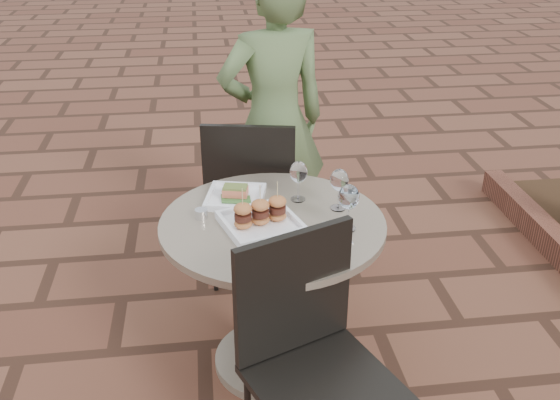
{
  "coord_description": "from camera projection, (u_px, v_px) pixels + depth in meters",
  "views": [
    {
      "loc": [
        -0.36,
        -1.88,
        1.94
      ],
      "look_at": [
        -0.08,
        0.26,
        0.82
      ],
      "focal_mm": 40.0,
      "sensor_mm": 36.0,
      "label": 1
    }
  ],
  "objects": [
    {
      "name": "cafe_table",
      "position": [
        273.0,
        272.0,
        2.58
      ],
      "size": [
        0.9,
        0.9,
        0.73
      ],
      "color": "gray",
      "rests_on": "ground"
    },
    {
      "name": "chair_far",
      "position": [
        252.0,
        190.0,
        3.12
      ],
      "size": [
        0.52,
        0.52,
        0.93
      ],
      "rotation": [
        0.0,
        0.0,
        2.95
      ],
      "color": "black",
      "rests_on": "ground"
    },
    {
      "name": "chair_near",
      "position": [
        310.0,
        345.0,
        2.08
      ],
      "size": [
        0.58,
        0.58,
        0.93
      ],
      "rotation": [
        0.0,
        0.0,
        0.39
      ],
      "color": "black",
      "rests_on": "ground"
    },
    {
      "name": "diner",
      "position": [
        274.0,
        123.0,
        3.24
      ],
      "size": [
        0.66,
        0.51,
        1.61
      ],
      "primitive_type": "imported",
      "rotation": [
        0.0,
        0.0,
        3.37
      ],
      "color": "#4C6236",
      "rests_on": "ground"
    },
    {
      "name": "plate_salmon",
      "position": [
        236.0,
        196.0,
        2.62
      ],
      "size": [
        0.28,
        0.28,
        0.07
      ],
      "rotation": [
        0.0,
        0.0,
        -0.23
      ],
      "color": "white",
      "rests_on": "cafe_table"
    },
    {
      "name": "plate_sliders",
      "position": [
        260.0,
        218.0,
        2.41
      ],
      "size": [
        0.35,
        0.35,
        0.18
      ],
      "rotation": [
        0.0,
        0.0,
        0.31
      ],
      "color": "white",
      "rests_on": "cafe_table"
    },
    {
      "name": "plate_tuna",
      "position": [
        283.0,
        255.0,
        2.22
      ],
      "size": [
        0.27,
        0.27,
        0.03
      ],
      "rotation": [
        0.0,
        0.0,
        -0.27
      ],
      "color": "white",
      "rests_on": "cafe_table"
    },
    {
      "name": "wine_glass_right",
      "position": [
        349.0,
        198.0,
        2.35
      ],
      "size": [
        0.08,
        0.08,
        0.19
      ],
      "color": "white",
      "rests_on": "cafe_table"
    },
    {
      "name": "wine_glass_mid",
      "position": [
        298.0,
        173.0,
        2.58
      ],
      "size": [
        0.07,
        0.07,
        0.17
      ],
      "color": "white",
      "rests_on": "cafe_table"
    },
    {
      "name": "wine_glass_far",
      "position": [
        339.0,
        181.0,
        2.51
      ],
      "size": [
        0.08,
        0.08,
        0.18
      ],
      "color": "white",
      "rests_on": "cafe_table"
    },
    {
      "name": "steel_ramekin",
      "position": [
        201.0,
        214.0,
        2.48
      ],
      "size": [
        0.07,
        0.07,
        0.04
      ],
      "primitive_type": "cylinder",
      "rotation": [
        0.0,
        0.0,
        0.38
      ],
      "color": "silver",
      "rests_on": "cafe_table"
    },
    {
      "name": "cutlery_set",
      "position": [
        335.0,
        234.0,
        2.38
      ],
      "size": [
        0.13,
        0.21,
        0.0
      ],
      "primitive_type": null,
      "rotation": [
        0.0,
        0.0,
        0.19
      ],
      "color": "silver",
      "rests_on": "cafe_table"
    }
  ]
}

